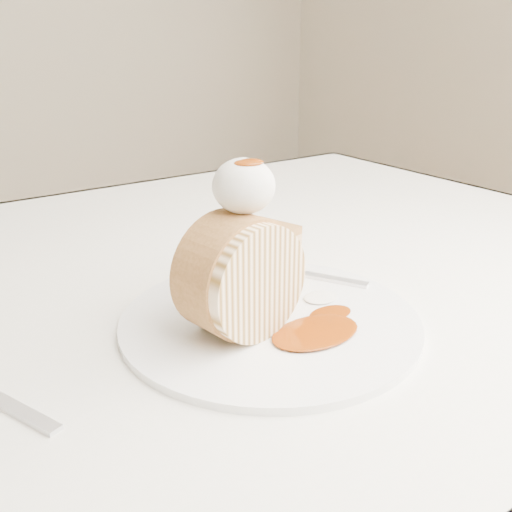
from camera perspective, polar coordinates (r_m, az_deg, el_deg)
table at (r=0.72m, az=-10.23°, el=-9.06°), size 1.40×0.90×0.75m
plate at (r=0.57m, az=1.41°, el=-6.43°), size 0.37×0.37×0.01m
roulade_slice at (r=0.52m, az=-1.50°, el=-2.08°), size 0.12×0.08×0.11m
cake_chunk at (r=0.63m, az=0.64°, el=-0.28°), size 0.08×0.08×0.05m
whipped_cream at (r=0.51m, az=-1.24°, el=7.01°), size 0.06×0.06×0.05m
caramel_drizzle at (r=0.50m, az=-0.76°, el=10.03°), size 0.03×0.02×0.01m
caramel_pool at (r=0.54m, az=5.96°, el=-7.56°), size 0.11×0.08×0.00m
fork at (r=0.66m, az=5.83°, el=-1.99°), size 0.11×0.16×0.00m
spoon at (r=0.50m, az=-24.03°, el=-13.15°), size 0.08×0.16×0.00m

